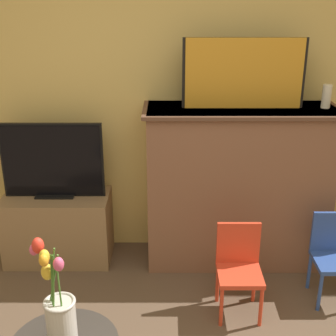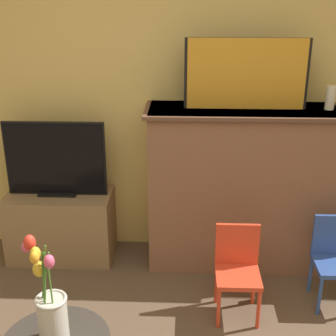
{
  "view_description": "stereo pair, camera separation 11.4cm",
  "coord_description": "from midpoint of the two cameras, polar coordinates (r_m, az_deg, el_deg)",
  "views": [
    {
      "loc": [
        0.01,
        -1.27,
        1.99
      ],
      "look_at": [
        0.03,
        1.28,
        0.99
      ],
      "focal_mm": 50.0,
      "sensor_mm": 36.0,
      "label": 1
    },
    {
      "loc": [
        0.13,
        -1.27,
        1.99
      ],
      "look_at": [
        0.03,
        1.28,
        0.99
      ],
      "focal_mm": 50.0,
      "sensor_mm": 36.0,
      "label": 2
    }
  ],
  "objects": [
    {
      "name": "wall_back",
      "position": [
        3.46,
        -1.44,
        10.8
      ],
      "size": [
        8.0,
        0.06,
        2.7
      ],
      "color": "#E0BC66",
      "rests_on": "ground"
    },
    {
      "name": "fireplace_mantel",
      "position": [
        3.47,
        7.31,
        -2.12
      ],
      "size": [
        1.37,
        0.48,
        1.2
      ],
      "color": "brown",
      "rests_on": "ground"
    },
    {
      "name": "painting",
      "position": [
        3.24,
        7.98,
        11.34
      ],
      "size": [
        0.83,
        0.03,
        0.47
      ],
      "color": "black",
      "rests_on": "fireplace_mantel"
    },
    {
      "name": "mantel_candle",
      "position": [
        3.39,
        17.61,
        8.34
      ],
      "size": [
        0.06,
        0.06,
        0.16
      ],
      "color": "silver",
      "rests_on": "fireplace_mantel"
    },
    {
      "name": "tv_stand",
      "position": [
        3.7,
        -14.27,
        -7.06
      ],
      "size": [
        0.79,
        0.4,
        0.53
      ],
      "color": "olive",
      "rests_on": "ground"
    },
    {
      "name": "tv_monitor",
      "position": [
        3.49,
        -15.04,
        0.73
      ],
      "size": [
        0.74,
        0.12,
        0.56
      ],
      "color": "black",
      "rests_on": "tv_stand"
    },
    {
      "name": "chair_red",
      "position": [
        3.06,
        7.36,
        -11.61
      ],
      "size": [
        0.28,
        0.28,
        0.59
      ],
      "color": "red",
      "rests_on": "ground"
    },
    {
      "name": "chair_blue",
      "position": [
        3.32,
        18.43,
        -9.7
      ],
      "size": [
        0.28,
        0.28,
        0.59
      ],
      "color": "#2D4C99",
      "rests_on": "ground"
    },
    {
      "name": "vase_tulips",
      "position": [
        2.29,
        -14.82,
        -16.67
      ],
      "size": [
        0.19,
        0.15,
        0.55
      ],
      "color": "beige",
      "rests_on": "side_table"
    }
  ]
}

